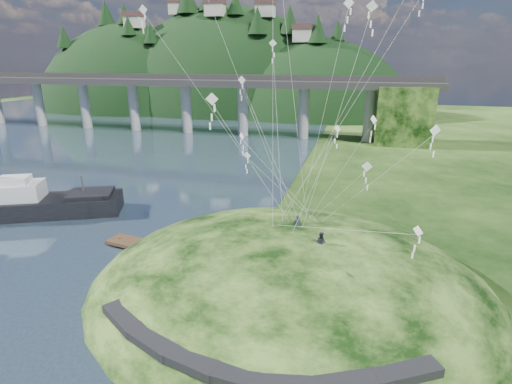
# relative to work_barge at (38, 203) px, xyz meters

# --- Properties ---
(ground) EXTENTS (320.00, 320.00, 0.00)m
(ground) POSITION_rel_work_barge_xyz_m (25.46, -10.30, -1.68)
(ground) COLOR black
(ground) RESTS_ON ground
(grass_hill) EXTENTS (36.00, 32.00, 13.00)m
(grass_hill) POSITION_rel_work_barge_xyz_m (33.46, -8.30, -3.18)
(grass_hill) COLOR black
(grass_hill) RESTS_ON ground
(footpath) EXTENTS (22.29, 5.84, 0.83)m
(footpath) POSITION_rel_work_barge_xyz_m (32.92, -20.05, 0.41)
(footpath) COLOR black
(footpath) RESTS_ON ground
(bridge) EXTENTS (160.00, 11.00, 15.00)m
(bridge) POSITION_rel_work_barge_xyz_m (-1.00, 59.76, 8.02)
(bridge) COLOR #2D2B2B
(bridge) RESTS_ON ground
(far_ridge) EXTENTS (153.00, 70.00, 94.50)m
(far_ridge) POSITION_rel_work_barge_xyz_m (-18.12, 111.87, -9.12)
(far_ridge) COLOR black
(far_ridge) RESTS_ON ground
(work_barge) EXTENTS (19.60, 12.69, 6.70)m
(work_barge) POSITION_rel_work_barge_xyz_m (0.00, 0.00, 0.00)
(work_barge) COLOR black
(work_barge) RESTS_ON ground
(wooden_dock) EXTENTS (14.27, 4.58, 1.01)m
(wooden_dock) POSITION_rel_work_barge_xyz_m (20.47, -5.70, -1.24)
(wooden_dock) COLOR #392617
(wooden_dock) RESTS_ON ground
(kite_flyers) EXTENTS (3.29, 3.68, 1.98)m
(kite_flyers) POSITION_rel_work_barge_xyz_m (35.25, -8.19, 4.19)
(kite_flyers) COLOR #292C37
(kite_flyers) RESTS_ON ground
(kite_swarm) EXTENTS (20.77, 17.35, 20.05)m
(kite_swarm) POSITION_rel_work_barge_xyz_m (33.91, -6.98, 16.82)
(kite_swarm) COLOR white
(kite_swarm) RESTS_ON ground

